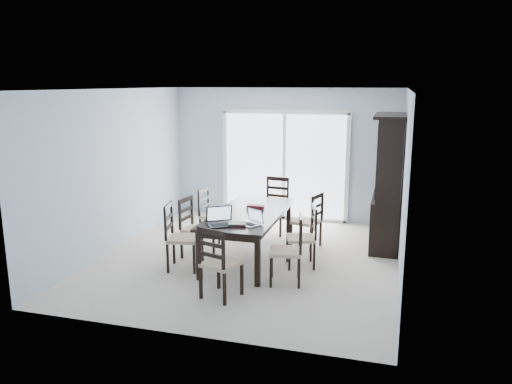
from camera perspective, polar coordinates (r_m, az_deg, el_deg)
floor at (r=7.86m, az=-0.82°, el=-7.63°), size 5.00×5.00×0.00m
ceiling at (r=7.39m, az=-0.88°, el=11.68°), size 5.00×5.00×0.00m
back_wall at (r=9.91m, az=3.30°, el=4.29°), size 4.50×0.02×2.60m
wall_left at (r=8.43m, az=-15.67°, el=2.43°), size 0.02×5.00×2.60m
wall_right at (r=7.21m, az=16.54°, el=0.75°), size 0.02×5.00×2.60m
balcony at (r=11.13m, az=4.34°, el=-1.91°), size 4.50×2.00×0.10m
railing at (r=11.96m, az=5.35°, el=2.01°), size 4.50×0.06×1.10m
dining_table at (r=7.66m, az=-0.83°, el=-2.89°), size 1.00×2.20×0.75m
china_hutch at (r=8.48m, az=14.86°, el=0.96°), size 0.50×1.38×2.20m
sliding_door at (r=9.92m, az=3.26°, el=3.05°), size 2.52×0.05×2.18m
chair_left_near at (r=7.38m, az=-9.09°, el=-4.23°), size 0.52×0.51×1.14m
chair_left_mid at (r=7.90m, az=-7.33°, el=-3.29°), size 0.47×0.46×1.08m
chair_left_far at (r=8.71m, az=-5.37°, el=-1.86°), size 0.44×0.43×1.05m
chair_right_near at (r=6.79m, az=4.19°, el=-5.73°), size 0.50×0.49×1.10m
chair_right_mid at (r=7.43m, az=5.85°, el=-4.32°), size 0.51×0.50×1.07m
chair_right_far at (r=8.25m, az=6.35°, el=-2.61°), size 0.51×0.51×1.07m
chair_end_near at (r=6.28m, az=-4.55°, el=-7.25°), size 0.52×0.53×1.10m
chair_end_far at (r=9.11m, az=2.27°, el=-0.79°), size 0.48×0.49×1.16m
laptop_dark at (r=6.93m, az=-3.95°, el=-3.37°), size 0.45×0.42×0.26m
laptop_silver at (r=6.96m, az=-0.85°, el=-3.36°), size 0.37×0.35×0.21m
book_stack at (r=6.95m, az=-2.21°, el=-3.67°), size 0.28×0.24×0.04m
cell_phone at (r=6.87m, az=-1.49°, el=-3.98°), size 0.12×0.10×0.01m
game_box at (r=7.83m, az=-0.06°, el=-1.73°), size 0.27×0.15×0.07m
hot_tub at (r=11.18m, az=0.44°, el=0.76°), size 1.87×1.72×0.87m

